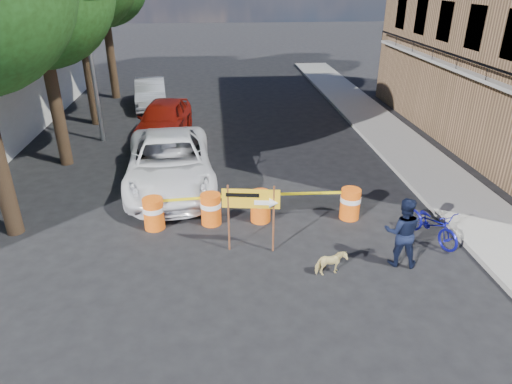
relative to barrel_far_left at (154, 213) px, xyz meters
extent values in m
plane|color=black|center=(3.04, -1.88, -0.47)|extent=(120.00, 120.00, 0.00)
cube|color=gray|center=(9.24, 4.12, -0.40)|extent=(2.40, 40.00, 0.15)
cylinder|color=#332316|center=(-3.76, 5.12, 1.91)|extent=(0.44, 0.44, 4.76)
sphere|color=#1E3F12|center=(-4.51, 5.74, 4.80)|extent=(3.50, 3.50, 3.50)
cylinder|color=#332316|center=(-3.76, 10.12, 2.19)|extent=(0.44, 0.44, 5.32)
cylinder|color=#332316|center=(-3.76, 15.12, 1.99)|extent=(0.44, 0.44, 4.93)
cylinder|color=gray|center=(-2.96, 7.62, 3.53)|extent=(0.16, 0.16, 8.00)
cylinder|color=#ED5B0D|center=(0.00, 0.00, -0.02)|extent=(0.56, 0.56, 0.90)
cylinder|color=white|center=(0.00, 0.00, 0.13)|extent=(0.58, 0.58, 0.14)
cylinder|color=#ED5B0D|center=(1.56, 0.11, -0.02)|extent=(0.56, 0.56, 0.90)
cylinder|color=white|center=(1.56, 0.11, 0.13)|extent=(0.58, 0.58, 0.14)
cylinder|color=#ED5B0D|center=(2.95, 0.15, -0.02)|extent=(0.56, 0.56, 0.90)
cylinder|color=white|center=(2.95, 0.15, 0.13)|extent=(0.58, 0.58, 0.14)
cylinder|color=#ED5B0D|center=(5.51, 0.07, -0.02)|extent=(0.56, 0.56, 0.90)
cylinder|color=white|center=(5.51, 0.07, 0.13)|extent=(0.58, 0.58, 0.14)
cylinder|color=#592D19|center=(2.01, -1.29, 0.44)|extent=(0.05, 0.05, 1.82)
cylinder|color=#592D19|center=(3.11, -1.45, 0.44)|extent=(0.05, 0.05, 1.82)
cube|color=gold|center=(2.56, -1.37, 0.99)|extent=(1.40, 0.24, 0.50)
cube|color=white|center=(2.83, -1.43, 0.90)|extent=(0.40, 0.07, 0.12)
cone|color=white|center=(3.10, -1.47, 0.90)|extent=(0.26, 0.29, 0.26)
cube|color=black|center=(2.35, -1.36, 1.09)|extent=(0.80, 0.13, 0.10)
imported|color=black|center=(6.06, -2.28, 0.41)|extent=(1.00, 0.87, 1.76)
imported|color=#121298|center=(7.29, -1.29, 0.43)|extent=(0.93, 1.11, 1.81)
imported|color=#E5D183|center=(4.31, -2.57, -0.17)|extent=(0.77, 0.48, 0.61)
imported|color=white|center=(0.24, 2.82, 0.35)|extent=(3.21, 6.11, 1.64)
imported|color=maroon|center=(-0.40, 7.85, 0.32)|extent=(2.49, 4.87, 1.59)
imported|color=silver|center=(-1.54, 12.98, 0.24)|extent=(2.01, 4.45, 1.42)
camera|label=1|loc=(1.77, -11.18, 5.90)|focal=32.00mm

